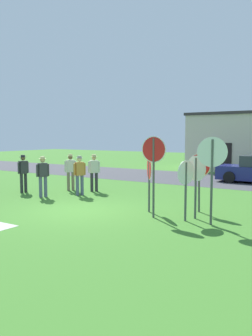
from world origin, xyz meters
The scene contains 14 objects.
ground_plane centered at (0.00, 0.00, 0.00)m, with size 80.00×80.00×0.00m, color #3D7528.
street_asphalt centered at (0.00, 10.81, 0.00)m, with size 60.00×6.40×0.01m, color #424247.
building_background centered at (0.52, 17.59, 2.15)m, with size 6.06×5.38×4.29m.
stop_sign_rear_right centered at (2.13, 1.12, 1.36)m, with size 0.56×0.72×2.00m.
stop_sign_nearest centered at (4.49, 0.59, 1.79)m, with size 0.77×0.44×2.58m.
stop_sign_leaning_right centered at (3.82, 1.07, 1.36)m, with size 0.75×0.30×1.99m.
stop_sign_tallest centered at (3.67, 0.61, 1.26)m, with size 0.24×0.71×1.87m.
stop_sign_leaning_left centered at (3.58, 2.01, 1.38)m, with size 0.82×0.15×2.02m.
stop_sign_center_cluster centered at (2.64, 0.47, 1.80)m, with size 0.84×0.09×2.60m.
person_in_blue centered at (-2.14, 3.59, 0.98)m, with size 0.40×0.46×1.74m.
person_near_signs centered at (-4.71, 1.61, 1.01)m, with size 0.41×0.57×1.74m.
person_in_teal centered at (-2.03, 2.42, 0.98)m, with size 0.36×0.52×1.74m.
person_in_dark_shirt centered at (-3.27, 3.23, 0.98)m, with size 0.39×0.47×1.74m.
person_holding_notes centered at (-3.06, 1.23, 1.01)m, with size 0.44×0.53×1.74m.
Camera 1 is at (7.73, -9.17, 2.62)m, focal length 37.02 mm.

